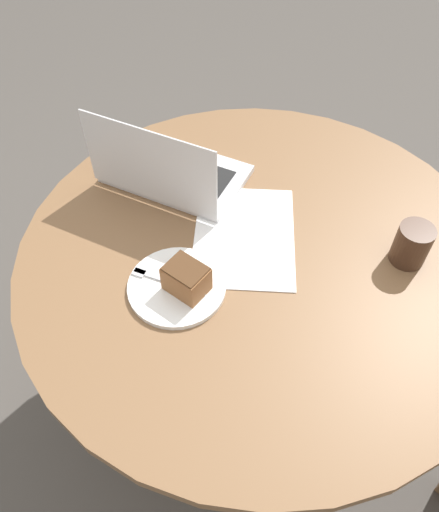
% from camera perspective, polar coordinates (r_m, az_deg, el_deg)
% --- Properties ---
extents(ground_plane, '(12.00, 12.00, 0.00)m').
position_cam_1_polar(ground_plane, '(1.79, 3.04, -14.94)').
color(ground_plane, '#4C4742').
extents(dining_table, '(1.11, 1.11, 0.75)m').
position_cam_1_polar(dining_table, '(1.26, 4.19, -3.15)').
color(dining_table, brown).
rests_on(dining_table, ground_plane).
extents(paper_document, '(0.33, 0.24, 0.00)m').
position_cam_1_polar(paper_document, '(1.18, 2.84, 2.39)').
color(paper_document, white).
rests_on(paper_document, dining_table).
extents(plate, '(0.21, 0.21, 0.01)m').
position_cam_1_polar(plate, '(1.08, -4.90, -3.48)').
color(plate, white).
rests_on(plate, dining_table).
extents(cake_slice, '(0.10, 0.11, 0.07)m').
position_cam_1_polar(cake_slice, '(1.04, -3.81, -2.58)').
color(cake_slice, brown).
rests_on(cake_slice, plate).
extents(fork, '(0.08, 0.17, 0.00)m').
position_cam_1_polar(fork, '(1.08, -6.62, -2.61)').
color(fork, silver).
rests_on(fork, plate).
extents(coffee_glass, '(0.08, 0.08, 0.10)m').
position_cam_1_polar(coffee_glass, '(1.17, 21.12, 1.23)').
color(coffee_glass, '#3D2619').
rests_on(coffee_glass, dining_table).
extents(laptop, '(0.35, 0.41, 0.22)m').
position_cam_1_polar(laptop, '(1.29, -5.67, 9.59)').
color(laptop, silver).
rests_on(laptop, dining_table).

